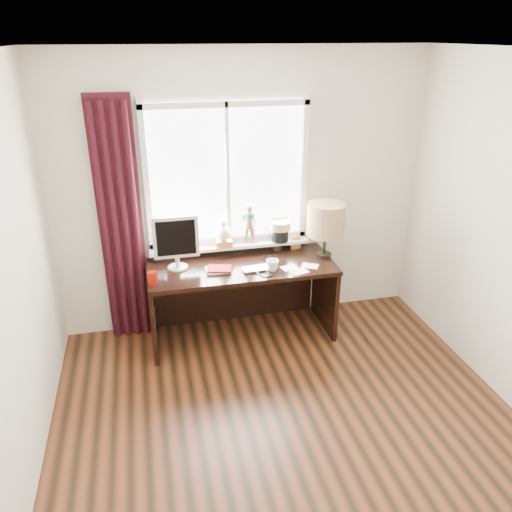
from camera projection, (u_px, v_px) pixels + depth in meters
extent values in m
cube|color=#5C2C17|center=(304.00, 460.00, 3.43)|extent=(3.50, 4.00, 0.00)
cube|color=white|center=(326.00, 53.00, 2.36)|extent=(3.50, 4.00, 0.00)
cube|color=beige|center=(243.00, 194.00, 4.67)|extent=(3.50, 0.00, 2.60)
imported|color=silver|center=(259.00, 268.00, 4.45)|extent=(0.32, 0.22, 0.02)
imported|color=white|center=(272.00, 265.00, 4.42)|extent=(0.15, 0.15, 0.11)
cylinder|color=#800B04|center=(153.00, 278.00, 4.19)|extent=(0.08, 0.08, 0.11)
cube|color=white|center=(227.00, 175.00, 4.54)|extent=(1.40, 0.02, 1.30)
cube|color=silver|center=(229.00, 239.00, 4.78)|extent=(1.50, 0.05, 0.05)
cube|color=silver|center=(226.00, 104.00, 4.27)|extent=(1.50, 0.05, 0.05)
cube|color=silver|center=(146.00, 180.00, 4.37)|extent=(0.05, 0.05, 1.40)
cube|color=silver|center=(304.00, 171.00, 4.67)|extent=(0.05, 0.05, 1.40)
cube|color=silver|center=(228.00, 176.00, 4.52)|extent=(0.03, 0.05, 1.30)
cube|color=silver|center=(230.00, 245.00, 4.75)|extent=(1.52, 0.18, 0.03)
cylinder|color=maroon|center=(170.00, 238.00, 4.57)|extent=(0.13, 0.13, 0.24)
cube|color=gold|center=(224.00, 243.00, 4.68)|extent=(0.15, 0.12, 0.06)
sphere|color=beige|center=(223.00, 233.00, 4.64)|extent=(0.13, 0.13, 0.13)
sphere|color=beige|center=(223.00, 223.00, 4.60)|extent=(0.07, 0.07, 0.07)
imported|color=brown|center=(250.00, 224.00, 4.70)|extent=(0.15, 0.11, 0.38)
cylinder|color=#1E4C51|center=(250.00, 216.00, 4.66)|extent=(0.09, 0.09, 0.05)
cylinder|color=black|center=(280.00, 235.00, 4.79)|extent=(0.16, 0.16, 0.12)
cylinder|color=#8C6B4C|center=(280.00, 225.00, 4.75)|extent=(0.20, 0.20, 0.08)
cube|color=black|center=(121.00, 224.00, 4.44)|extent=(0.38, 0.05, 2.25)
cylinder|color=black|center=(105.00, 230.00, 4.39)|extent=(0.06, 0.06, 2.20)
cylinder|color=black|center=(116.00, 229.00, 4.41)|extent=(0.06, 0.06, 2.20)
cylinder|color=black|center=(126.00, 228.00, 4.43)|extent=(0.06, 0.06, 2.20)
cylinder|color=black|center=(136.00, 227.00, 4.45)|extent=(0.06, 0.06, 2.20)
cube|color=black|center=(241.00, 267.00, 4.55)|extent=(1.70, 0.70, 0.04)
cube|color=black|center=(153.00, 313.00, 4.54)|extent=(0.04, 0.64, 0.71)
cube|color=black|center=(325.00, 293.00, 4.88)|extent=(0.04, 0.64, 0.71)
cube|color=black|center=(235.00, 287.00, 5.01)|extent=(1.60, 0.03, 0.71)
cylinder|color=beige|center=(178.00, 267.00, 4.48)|extent=(0.18, 0.18, 0.01)
cylinder|color=beige|center=(178.00, 261.00, 4.46)|extent=(0.04, 0.04, 0.10)
cube|color=beige|center=(176.00, 237.00, 4.36)|extent=(0.40, 0.04, 0.38)
cube|color=black|center=(176.00, 238.00, 4.34)|extent=(0.34, 0.01, 0.32)
cube|color=beige|center=(218.00, 270.00, 4.43)|extent=(0.23, 0.17, 0.02)
cube|color=maroon|center=(219.00, 269.00, 4.42)|extent=(0.24, 0.19, 0.01)
cylinder|color=black|center=(277.00, 244.00, 4.85)|extent=(0.09, 0.09, 0.12)
cylinder|color=black|center=(276.00, 239.00, 4.83)|extent=(0.01, 0.01, 0.22)
cylinder|color=black|center=(279.00, 240.00, 4.83)|extent=(0.01, 0.01, 0.19)
cylinder|color=black|center=(277.00, 237.00, 4.84)|extent=(0.01, 0.01, 0.25)
cylinder|color=black|center=(279.00, 241.00, 4.85)|extent=(0.01, 0.01, 0.17)
cube|color=gold|center=(296.00, 243.00, 4.85)|extent=(0.10, 0.02, 0.13)
cube|color=#996633|center=(296.00, 243.00, 4.84)|extent=(0.08, 0.01, 0.10)
cylinder|color=black|center=(324.00, 255.00, 4.72)|extent=(0.14, 0.14, 0.03)
cylinder|color=black|center=(324.00, 243.00, 4.67)|extent=(0.03, 0.03, 0.22)
cylinder|color=tan|center=(326.00, 219.00, 4.57)|extent=(0.35, 0.35, 0.30)
cube|color=white|center=(290.00, 268.00, 4.49)|extent=(0.17, 0.14, 0.00)
cube|color=white|center=(310.00, 266.00, 4.52)|extent=(0.18, 0.17, 0.00)
cube|color=white|center=(299.00, 272.00, 4.42)|extent=(0.17, 0.15, 0.00)
torus|color=black|center=(266.00, 274.00, 4.37)|extent=(0.16, 0.16, 0.01)
torus|color=black|center=(270.00, 255.00, 4.74)|extent=(0.15, 0.15, 0.01)
torus|color=black|center=(267.00, 258.00, 4.68)|extent=(0.12, 0.12, 0.01)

